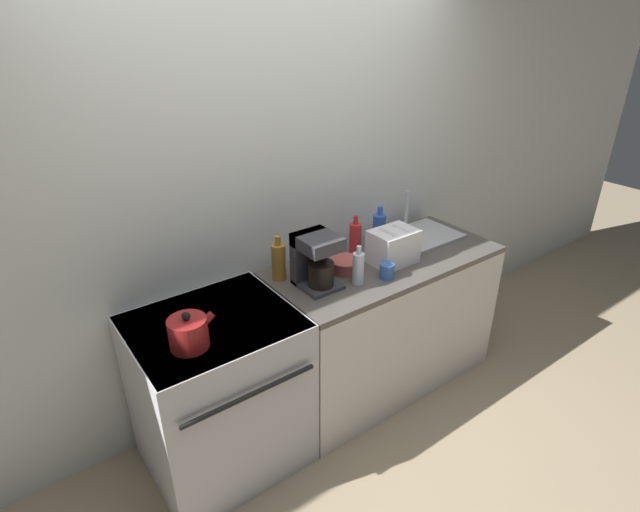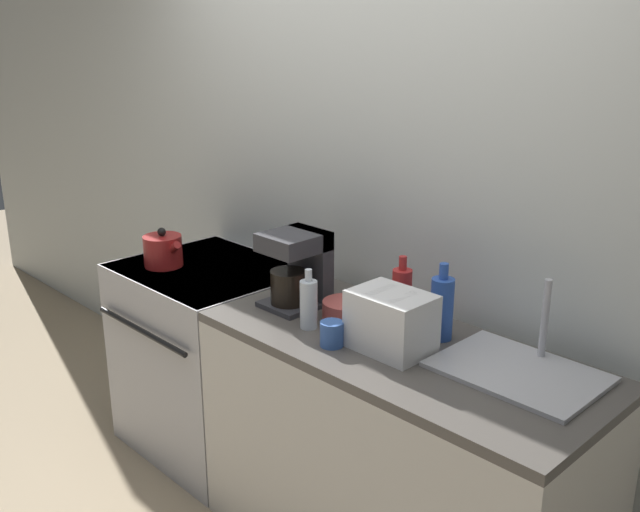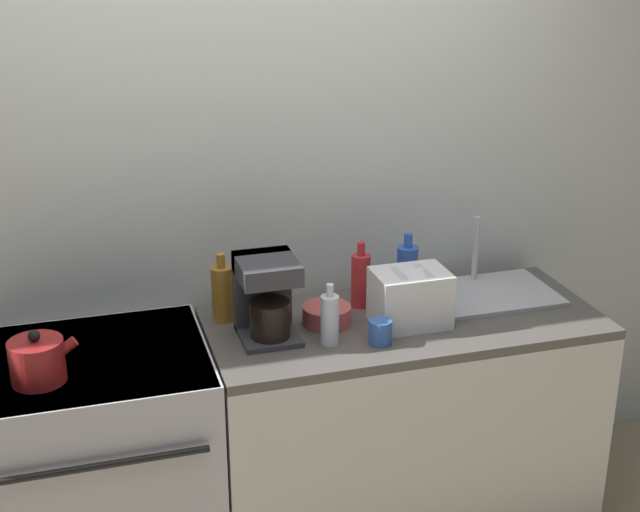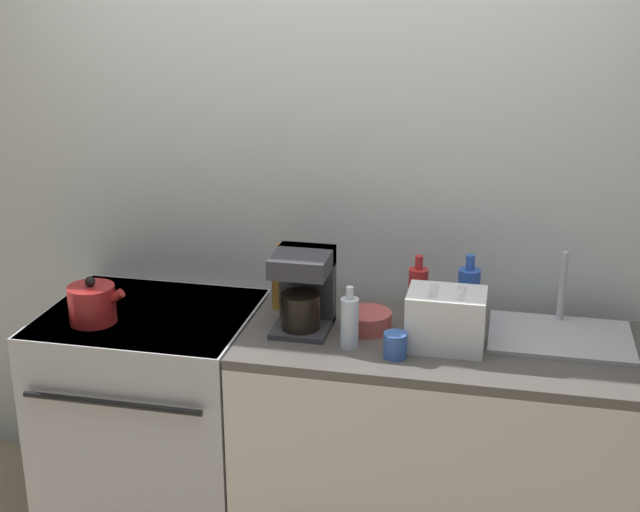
# 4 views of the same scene
# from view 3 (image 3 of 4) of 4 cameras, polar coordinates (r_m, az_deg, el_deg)

# --- Properties ---
(wall_back) EXTENTS (8.00, 0.05, 2.60)m
(wall_back) POSITION_cam_3_polar(r_m,az_deg,el_deg) (3.39, -5.09, 3.94)
(wall_back) COLOR silver
(wall_back) RESTS_ON ground_plane
(stove) EXTENTS (0.79, 0.71, 0.90)m
(stove) POSITION_cam_3_polar(r_m,az_deg,el_deg) (3.34, -13.82, -12.96)
(stove) COLOR #B7B7BC
(stove) RESTS_ON ground_plane
(counter_block) EXTENTS (1.45, 0.65, 0.90)m
(counter_block) POSITION_cam_3_polar(r_m,az_deg,el_deg) (3.52, 5.16, -10.60)
(counter_block) COLOR silver
(counter_block) RESTS_ON ground_plane
(kettle) EXTENTS (0.22, 0.17, 0.18)m
(kettle) POSITION_cam_3_polar(r_m,az_deg,el_deg) (2.98, -17.61, -6.40)
(kettle) COLOR maroon
(kettle) RESTS_ON stove
(toaster) EXTENTS (0.27, 0.20, 0.20)m
(toaster) POSITION_cam_3_polar(r_m,az_deg,el_deg) (3.23, 5.79, -2.68)
(toaster) COLOR white
(toaster) RESTS_ON counter_block
(coffee_maker) EXTENTS (0.20, 0.23, 0.30)m
(coffee_maker) POSITION_cam_3_polar(r_m,az_deg,el_deg) (3.11, -3.45, -2.47)
(coffee_maker) COLOR #333338
(coffee_maker) RESTS_ON counter_block
(sink_tray) EXTENTS (0.50, 0.36, 0.28)m
(sink_tray) POSITION_cam_3_polar(r_m,az_deg,el_deg) (3.55, 10.74, -2.22)
(sink_tray) COLOR #B7B7BC
(sink_tray) RESTS_ON counter_block
(bottle_red) EXTENTS (0.07, 0.07, 0.26)m
(bottle_red) POSITION_cam_3_polar(r_m,az_deg,el_deg) (3.36, 2.62, -1.51)
(bottle_red) COLOR #B72828
(bottle_red) RESTS_ON counter_block
(bottle_amber) EXTENTS (0.08, 0.08, 0.26)m
(bottle_amber) POSITION_cam_3_polar(r_m,az_deg,el_deg) (3.26, -6.28, -2.34)
(bottle_amber) COLOR #9E6B23
(bottle_amber) RESTS_ON counter_block
(bottle_blue) EXTENTS (0.08, 0.08, 0.28)m
(bottle_blue) POSITION_cam_3_polar(r_m,az_deg,el_deg) (3.41, 5.59, -1.09)
(bottle_blue) COLOR #2D56B7
(bottle_blue) RESTS_ON counter_block
(bottle_clear) EXTENTS (0.06, 0.06, 0.22)m
(bottle_clear) POSITION_cam_3_polar(r_m,az_deg,el_deg) (3.07, 0.63, -4.05)
(bottle_clear) COLOR silver
(bottle_clear) RESTS_ON counter_block
(cup_blue) EXTENTS (0.08, 0.08, 0.09)m
(cup_blue) POSITION_cam_3_polar(r_m,az_deg,el_deg) (3.10, 3.86, -4.87)
(cup_blue) COLOR #3860B2
(cup_blue) RESTS_ON counter_block
(bowl) EXTENTS (0.18, 0.18, 0.07)m
(bowl) POSITION_cam_3_polar(r_m,az_deg,el_deg) (3.24, 0.44, -3.79)
(bowl) COLOR #B24C47
(bowl) RESTS_ON counter_block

